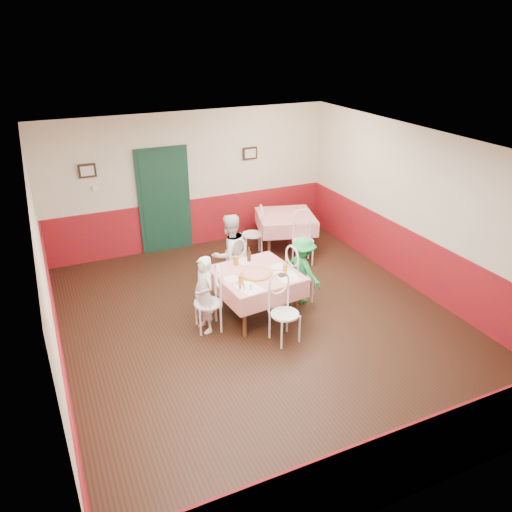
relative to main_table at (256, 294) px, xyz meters
name	(u,v)px	position (x,y,z in m)	size (l,w,h in m)	color
floor	(263,323)	(-0.01, -0.31, -0.38)	(7.00, 7.00, 0.00)	black
ceiling	(265,148)	(-0.01, -0.31, 2.42)	(7.00, 7.00, 0.00)	white
back_wall	(191,181)	(-0.01, 3.19, 1.02)	(6.00, 0.10, 2.80)	beige
front_wall	(432,385)	(-0.01, -3.81, 1.02)	(6.00, 0.10, 2.80)	beige
left_wall	(46,283)	(-3.01, -0.31, 1.02)	(0.10, 7.00, 2.80)	beige
right_wall	(424,214)	(2.99, -0.31, 1.02)	(0.10, 7.00, 2.80)	beige
wainscot_back	(194,222)	(-0.01, 3.17, 0.12)	(6.00, 0.03, 1.00)	maroon
wainscot_front	(417,458)	(-0.01, -3.80, 0.12)	(6.00, 0.03, 1.00)	maroon
wainscot_left	(60,342)	(-3.00, -0.31, 0.12)	(0.03, 7.00, 1.00)	maroon
wainscot_right	(416,262)	(2.97, -0.31, 0.12)	(0.03, 7.00, 1.00)	maroon
door	(164,202)	(-0.61, 3.14, 0.68)	(0.96, 0.06, 2.10)	black
picture_left	(87,171)	(-2.01, 3.14, 1.48)	(0.32, 0.03, 0.26)	black
picture_right	(250,153)	(1.29, 3.14, 1.48)	(0.32, 0.03, 0.26)	black
thermostat	(95,188)	(-1.91, 3.14, 1.12)	(0.10, 0.03, 0.10)	white
main_table	(256,294)	(0.00, 0.00, 0.00)	(1.22, 1.22, 0.77)	red
second_table	(285,232)	(1.65, 2.14, 0.00)	(1.12, 1.12, 0.77)	red
chair_left	(208,303)	(-0.85, -0.08, 0.08)	(0.42, 0.42, 0.90)	white
chair_right	(300,278)	(0.85, 0.08, 0.08)	(0.42, 0.42, 0.90)	white
chair_far	(232,269)	(-0.08, 0.85, 0.08)	(0.42, 0.42, 0.90)	white
chair_near	(285,314)	(0.08, -0.85, 0.08)	(0.42, 0.42, 0.90)	white
chair_second_a	(253,234)	(0.90, 2.14, 0.08)	(0.42, 0.42, 0.90)	white
chair_second_b	(303,242)	(1.65, 1.39, 0.08)	(0.42, 0.42, 0.90)	white
pizza	(256,274)	(-0.02, -0.06, 0.40)	(0.48, 0.48, 0.03)	#B74723
plate_left	(232,279)	(-0.44, -0.06, 0.39)	(0.25, 0.25, 0.01)	white
plate_right	(278,267)	(0.41, 0.03, 0.39)	(0.25, 0.25, 0.01)	white
plate_far	(244,262)	(-0.02, 0.43, 0.39)	(0.25, 0.25, 0.01)	white
glass_a	(241,280)	(-0.37, -0.26, 0.46)	(0.08, 0.08, 0.15)	#BF7219
glass_b	(285,268)	(0.42, -0.18, 0.45)	(0.07, 0.07, 0.13)	#BF7219
glass_c	(236,261)	(-0.18, 0.39, 0.46)	(0.08, 0.08, 0.15)	#BF7219
beer_bottle	(249,255)	(0.06, 0.41, 0.50)	(0.06, 0.06, 0.24)	#381C0A
shaker_a	(244,288)	(-0.39, -0.45, 0.43)	(0.04, 0.04, 0.09)	silver
shaker_b	(250,288)	(-0.31, -0.49, 0.43)	(0.04, 0.04, 0.09)	silver
shaker_c	(240,286)	(-0.43, -0.38, 0.43)	(0.04, 0.04, 0.09)	#B23319
menu_left	(249,288)	(-0.31, -0.41, 0.39)	(0.30, 0.40, 0.00)	white
menu_right	(287,276)	(0.39, -0.32, 0.39)	(0.30, 0.40, 0.00)	white
wallet	(282,275)	(0.32, -0.27, 0.40)	(0.11, 0.09, 0.02)	black
diner_left	(204,295)	(-0.90, -0.09, 0.24)	(0.45, 0.29, 1.23)	gray
diner_far	(230,254)	(-0.09, 0.90, 0.35)	(0.70, 0.55, 1.44)	gray
diner_right	(303,270)	(0.90, 0.09, 0.21)	(0.75, 0.43, 1.16)	gray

